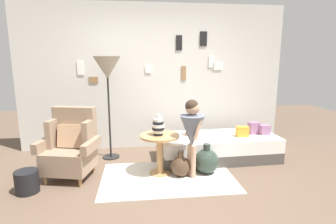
% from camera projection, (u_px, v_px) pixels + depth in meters
% --- Properties ---
extents(ground_plane, '(12.00, 12.00, 0.00)m').
position_uv_depth(ground_plane, '(165.00, 196.00, 3.17)').
color(ground_plane, brown).
extents(gallery_wall, '(4.80, 0.12, 2.60)m').
position_uv_depth(gallery_wall, '(154.00, 78.00, 4.82)').
color(gallery_wall, beige).
rests_on(gallery_wall, ground).
extents(rug, '(1.83, 1.14, 0.01)m').
position_uv_depth(rug, '(168.00, 177.00, 3.68)').
color(rug, silver).
rests_on(rug, ground).
extents(armchair, '(0.84, 0.71, 0.97)m').
position_uv_depth(armchair, '(71.00, 146.00, 3.65)').
color(armchair, tan).
rests_on(armchair, ground).
extents(daybed, '(1.93, 0.87, 0.40)m').
position_uv_depth(daybed, '(218.00, 147.00, 4.35)').
color(daybed, '#4C4742').
rests_on(daybed, ground).
extents(pillow_head, '(0.18, 0.14, 0.16)m').
position_uv_depth(pillow_head, '(264.00, 130.00, 4.36)').
color(pillow_head, gray).
rests_on(pillow_head, daybed).
extents(pillow_mid, '(0.18, 0.14, 0.20)m').
position_uv_depth(pillow_mid, '(254.00, 128.00, 4.40)').
color(pillow_mid, gray).
rests_on(pillow_mid, daybed).
extents(pillow_back, '(0.19, 0.12, 0.16)m').
position_uv_depth(pillow_back, '(242.00, 132.00, 4.24)').
color(pillow_back, orange).
rests_on(pillow_back, daybed).
extents(side_table, '(0.56, 0.56, 0.58)m').
position_uv_depth(side_table, '(160.00, 146.00, 3.73)').
color(side_table, tan).
rests_on(side_table, ground).
extents(vase_striped, '(0.17, 0.17, 0.30)m').
position_uv_depth(vase_striped, '(158.00, 126.00, 3.66)').
color(vase_striped, black).
rests_on(vase_striped, side_table).
extents(floor_lamp, '(0.43, 0.43, 1.67)m').
position_uv_depth(floor_lamp, '(107.00, 71.00, 4.17)').
color(floor_lamp, black).
rests_on(floor_lamp, ground).
extents(person_child, '(0.34, 0.34, 1.10)m').
position_uv_depth(person_child, '(192.00, 129.00, 3.57)').
color(person_child, tan).
rests_on(person_child, ground).
extents(book_on_daybed, '(0.24, 0.19, 0.03)m').
position_uv_depth(book_on_daybed, '(190.00, 134.00, 4.35)').
color(book_on_daybed, gray).
rests_on(book_on_daybed, daybed).
extents(demijohn_near, '(0.29, 0.29, 0.37)m').
position_uv_depth(demijohn_near, '(181.00, 166.00, 3.71)').
color(demijohn_near, '#473323').
rests_on(demijohn_near, ground).
extents(demijohn_far, '(0.36, 0.36, 0.44)m').
position_uv_depth(demijohn_far, '(206.00, 161.00, 3.80)').
color(demijohn_far, '#2D3D33').
rests_on(demijohn_far, ground).
extents(magazine_basket, '(0.28, 0.28, 0.28)m').
position_uv_depth(magazine_basket, '(27.00, 182.00, 3.25)').
color(magazine_basket, black).
rests_on(magazine_basket, ground).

